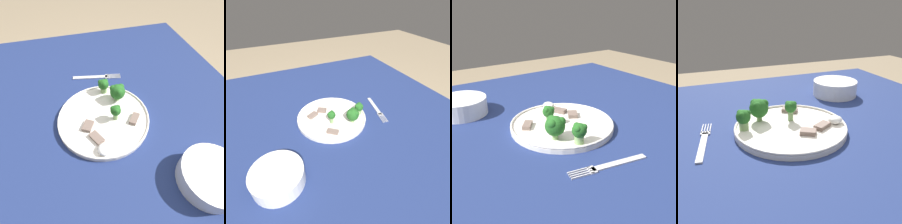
# 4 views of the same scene
# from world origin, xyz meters

# --- Properties ---
(table) EXTENTS (1.17, 1.12, 0.76)m
(table) POSITION_xyz_m (0.00, 0.00, 0.66)
(table) COLOR navy
(table) RESTS_ON ground_plane
(dinner_plate) EXTENTS (0.29, 0.29, 0.02)m
(dinner_plate) POSITION_xyz_m (0.01, 0.04, 0.77)
(dinner_plate) COLOR white
(dinner_plate) RESTS_ON table
(fork) EXTENTS (0.06, 0.19, 0.00)m
(fork) POSITION_xyz_m (-0.21, 0.07, 0.76)
(fork) COLOR silver
(fork) RESTS_ON table
(cream_bowl) EXTENTS (0.15, 0.15, 0.05)m
(cream_bowl) POSITION_xyz_m (0.26, 0.25, 0.78)
(cream_bowl) COLOR white
(cream_bowl) RESTS_ON table
(broccoli_floret_near_rim_left) EXTENTS (0.05, 0.05, 0.06)m
(broccoli_floret_near_rim_left) POSITION_xyz_m (-0.06, 0.11, 0.81)
(broccoli_floret_near_rim_left) COLOR #7FA866
(broccoli_floret_near_rim_left) RESTS_ON dinner_plate
(broccoli_floret_center_left) EXTENTS (0.04, 0.04, 0.05)m
(broccoli_floret_center_left) POSITION_xyz_m (-0.11, 0.07, 0.80)
(broccoli_floret_center_left) COLOR #7FA866
(broccoli_floret_center_left) RESTS_ON dinner_plate
(broccoli_floret_back_left) EXTENTS (0.03, 0.03, 0.05)m
(broccoli_floret_back_left) POSITION_xyz_m (0.02, 0.08, 0.81)
(broccoli_floret_back_left) COLOR #7FA866
(broccoli_floret_back_left) RESTS_ON dinner_plate
(meat_slice_front_slice) EXTENTS (0.05, 0.04, 0.01)m
(meat_slice_front_slice) POSITION_xyz_m (0.08, 0.01, 0.78)
(meat_slice_front_slice) COLOR #756056
(meat_slice_front_slice) RESTS_ON dinner_plate
(meat_slice_middle_slice) EXTENTS (0.05, 0.04, 0.01)m
(meat_slice_middle_slice) POSITION_xyz_m (0.03, -0.01, 0.78)
(meat_slice_middle_slice) COLOR #756056
(meat_slice_middle_slice) RESTS_ON dinner_plate
(meat_slice_rear_slice) EXTENTS (0.05, 0.04, 0.01)m
(meat_slice_rear_slice) POSITION_xyz_m (0.04, 0.13, 0.78)
(meat_slice_rear_slice) COLOR #756056
(meat_slice_rear_slice) RESTS_ON dinner_plate
(sauce_dollop) EXTENTS (0.04, 0.03, 0.02)m
(sauce_dollop) POSITION_xyz_m (0.12, 0.02, 0.78)
(sauce_dollop) COLOR white
(sauce_dollop) RESTS_ON dinner_plate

